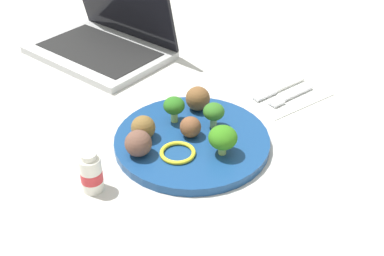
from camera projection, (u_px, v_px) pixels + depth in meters
ground_plane at (192, 144)px, 0.88m from camera, size 4.00×4.00×0.00m
plate at (192, 141)px, 0.87m from camera, size 0.28×0.28×0.02m
broccoli_floret_near_rim at (174, 106)px, 0.89m from camera, size 0.04×0.04×0.05m
broccoli_floret_center at (214, 112)px, 0.88m from camera, size 0.04×0.04×0.05m
broccoli_floret_mid_right at (223, 138)px, 0.81m from camera, size 0.05×0.05×0.05m
meatball_mid_left at (143, 128)px, 0.86m from camera, size 0.04×0.04×0.04m
meatball_back_left at (138, 143)px, 0.82m from camera, size 0.05×0.05×0.05m
meatball_front_right at (198, 99)px, 0.93m from camera, size 0.05×0.05×0.05m
meatball_mid_right at (190, 127)px, 0.86m from camera, size 0.04×0.04×0.04m
pepper_ring_front_right at (178, 153)px, 0.83m from camera, size 0.07×0.07×0.01m
napkin at (285, 94)px, 1.02m from camera, size 0.17×0.13×0.01m
fork at (289, 97)px, 1.00m from camera, size 0.12×0.03×0.01m
knife at (277, 89)px, 1.03m from camera, size 0.15×0.03×0.01m
yogurt_bottle at (91, 173)px, 0.76m from camera, size 0.04×0.04×0.07m
laptop at (106, 37)px, 1.17m from camera, size 0.31×0.37×0.21m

